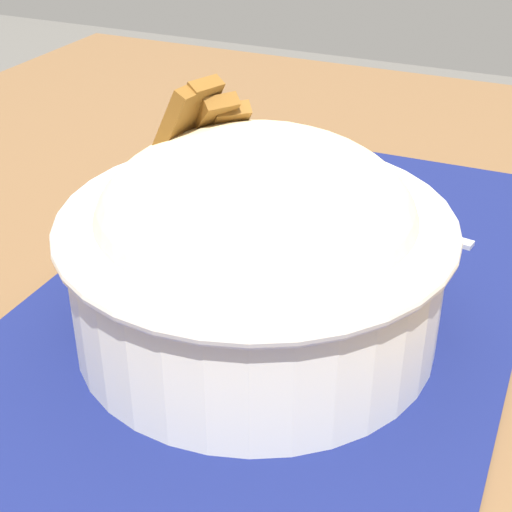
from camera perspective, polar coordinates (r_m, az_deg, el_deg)
table at (r=0.52m, az=-2.19°, el=-11.04°), size 1.03×0.89×0.73m
placemat at (r=0.48m, az=1.99°, el=-2.75°), size 0.48×0.29×0.00m
bowl at (r=0.42m, az=-0.02°, el=0.70°), size 0.23×0.23×0.14m
fork at (r=0.57m, az=8.83°, el=2.77°), size 0.04×0.13×0.00m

